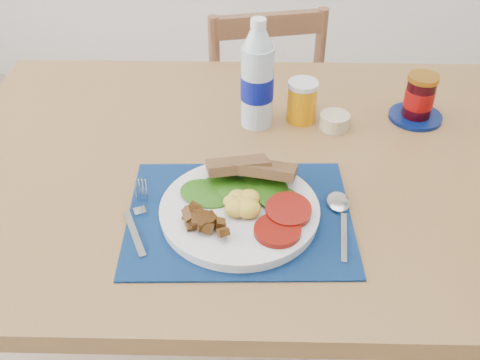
{
  "coord_description": "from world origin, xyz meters",
  "views": [
    {
      "loc": [
        -0.06,
        -0.75,
        1.43
      ],
      "look_at": [
        -0.08,
        0.06,
        0.8
      ],
      "focal_mm": 42.0,
      "sensor_mm": 36.0,
      "label": 1
    }
  ],
  "objects_px": {
    "chair_far": "(260,94)",
    "jam_on_saucer": "(419,100)",
    "breakfast_plate": "(236,208)",
    "juice_glass": "(302,102)",
    "water_bottle": "(257,80)"
  },
  "relations": [
    {
      "from": "jam_on_saucer",
      "to": "chair_far",
      "type": "bearing_deg",
      "value": 124.68
    },
    {
      "from": "chair_far",
      "to": "water_bottle",
      "type": "bearing_deg",
      "value": 76.54
    },
    {
      "from": "chair_far",
      "to": "juice_glass",
      "type": "distance_m",
      "value": 0.59
    },
    {
      "from": "breakfast_plate",
      "to": "juice_glass",
      "type": "relative_size",
      "value": 3.12
    },
    {
      "from": "chair_far",
      "to": "jam_on_saucer",
      "type": "bearing_deg",
      "value": 112.84
    },
    {
      "from": "chair_far",
      "to": "water_bottle",
      "type": "height_order",
      "value": "chair_far"
    },
    {
      "from": "water_bottle",
      "to": "chair_far",
      "type": "bearing_deg",
      "value": 88.38
    },
    {
      "from": "chair_far",
      "to": "jam_on_saucer",
      "type": "distance_m",
      "value": 0.67
    },
    {
      "from": "juice_glass",
      "to": "jam_on_saucer",
      "type": "height_order",
      "value": "jam_on_saucer"
    },
    {
      "from": "chair_far",
      "to": "breakfast_plate",
      "type": "relative_size",
      "value": 3.57
    },
    {
      "from": "chair_far",
      "to": "juice_glass",
      "type": "bearing_deg",
      "value": 87.6
    },
    {
      "from": "jam_on_saucer",
      "to": "breakfast_plate",
      "type": "bearing_deg",
      "value": -138.63
    },
    {
      "from": "juice_glass",
      "to": "water_bottle",
      "type": "bearing_deg",
      "value": -171.16
    },
    {
      "from": "breakfast_plate",
      "to": "jam_on_saucer",
      "type": "distance_m",
      "value": 0.54
    },
    {
      "from": "breakfast_plate",
      "to": "water_bottle",
      "type": "xyz_separation_m",
      "value": [
        0.04,
        0.33,
        0.09
      ]
    }
  ]
}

